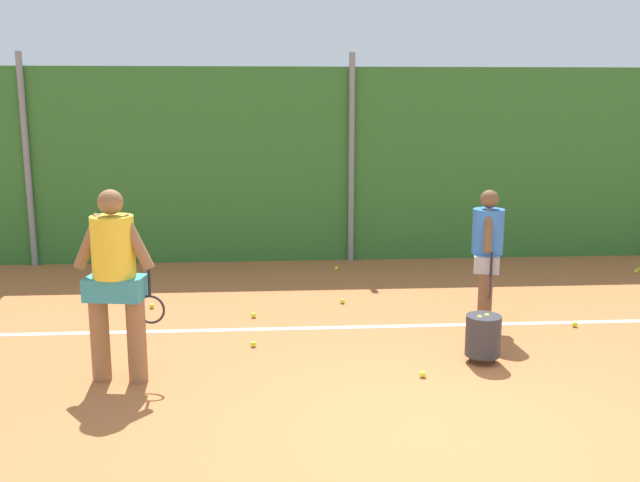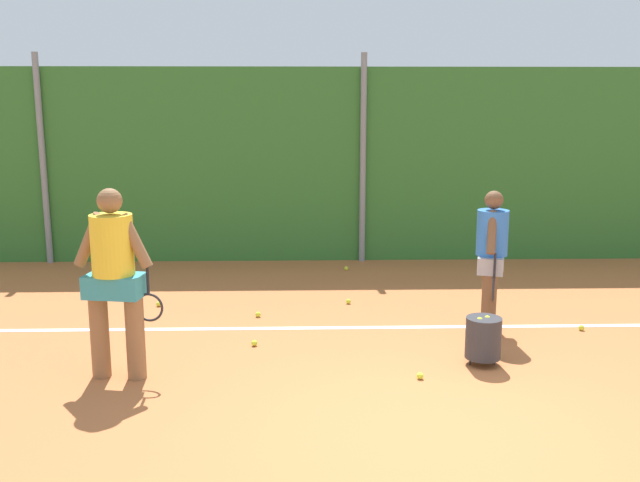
% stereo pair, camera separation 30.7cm
% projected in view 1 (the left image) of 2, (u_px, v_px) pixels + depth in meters
% --- Properties ---
extents(ground_plane, '(27.52, 27.52, 0.00)m').
position_uv_depth(ground_plane, '(396.00, 351.00, 7.64)').
color(ground_plane, '#B76638').
extents(hedge_fence_backdrop, '(17.89, 0.25, 3.16)m').
position_uv_depth(hedge_fence_backdrop, '(350.00, 165.00, 11.79)').
color(hedge_fence_backdrop, '#33702D').
rests_on(hedge_fence_backdrop, ground_plane).
extents(fence_post_left, '(0.10, 0.10, 3.38)m').
position_uv_depth(fence_post_left, '(27.00, 161.00, 11.25)').
color(fence_post_left, gray).
rests_on(fence_post_left, ground_plane).
extents(fence_post_center, '(0.10, 0.10, 3.38)m').
position_uv_depth(fence_post_center, '(351.00, 159.00, 11.60)').
color(fence_post_center, gray).
rests_on(fence_post_center, ground_plane).
extents(court_baseline_paint, '(13.07, 0.10, 0.01)m').
position_uv_depth(court_baseline_paint, '(384.00, 326.00, 8.47)').
color(court_baseline_paint, white).
rests_on(court_baseline_paint, ground_plane).
extents(player_foreground_near, '(0.84, 0.40, 1.85)m').
position_uv_depth(player_foreground_near, '(115.00, 276.00, 6.65)').
color(player_foreground_near, '#8C603D').
rests_on(player_foreground_near, ground_plane).
extents(player_midcourt, '(0.41, 0.76, 1.65)m').
position_uv_depth(player_midcourt, '(487.00, 253.00, 8.18)').
color(player_midcourt, brown).
rests_on(player_midcourt, ground_plane).
extents(ball_hopper, '(0.36, 0.36, 0.51)m').
position_uv_depth(ball_hopper, '(483.00, 335.00, 7.27)').
color(ball_hopper, '#2D2D33').
rests_on(ball_hopper, ground_plane).
extents(tennis_ball_2, '(0.07, 0.07, 0.07)m').
position_uv_depth(tennis_ball_2, '(423.00, 374.00, 6.92)').
color(tennis_ball_2, '#CCDB33').
rests_on(tennis_ball_2, ground_plane).
extents(tennis_ball_4, '(0.07, 0.07, 0.07)m').
position_uv_depth(tennis_ball_4, '(336.00, 268.00, 11.24)').
color(tennis_ball_4, '#CCDB33').
rests_on(tennis_ball_4, ground_plane).
extents(tennis_ball_5, '(0.07, 0.07, 0.07)m').
position_uv_depth(tennis_ball_5, '(254.00, 315.00, 8.80)').
color(tennis_ball_5, '#CCDB33').
rests_on(tennis_ball_5, ground_plane).
extents(tennis_ball_6, '(0.07, 0.07, 0.07)m').
position_uv_depth(tennis_ball_6, '(636.00, 271.00, 11.03)').
color(tennis_ball_6, '#CCDB33').
rests_on(tennis_ball_6, ground_plane).
extents(tennis_ball_7, '(0.07, 0.07, 0.07)m').
position_uv_depth(tennis_ball_7, '(640.00, 269.00, 11.17)').
color(tennis_ball_7, '#CCDB33').
rests_on(tennis_ball_7, ground_plane).
extents(tennis_ball_8, '(0.07, 0.07, 0.07)m').
position_uv_depth(tennis_ball_8, '(342.00, 301.00, 9.42)').
color(tennis_ball_8, '#CCDB33').
rests_on(tennis_ball_8, ground_plane).
extents(tennis_ball_9, '(0.07, 0.07, 0.07)m').
position_uv_depth(tennis_ball_9, '(152.00, 306.00, 9.20)').
color(tennis_ball_9, '#CCDB33').
rests_on(tennis_ball_9, ground_plane).
extents(tennis_ball_10, '(0.07, 0.07, 0.07)m').
position_uv_depth(tennis_ball_10, '(87.00, 290.00, 9.95)').
color(tennis_ball_10, '#CCDB33').
rests_on(tennis_ball_10, ground_plane).
extents(tennis_ball_11, '(0.07, 0.07, 0.07)m').
position_uv_depth(tennis_ball_11, '(575.00, 324.00, 8.45)').
color(tennis_ball_11, '#CCDB33').
rests_on(tennis_ball_11, ground_plane).
extents(tennis_ball_12, '(0.07, 0.07, 0.07)m').
position_uv_depth(tennis_ball_12, '(253.00, 344.00, 7.77)').
color(tennis_ball_12, '#CCDB33').
rests_on(tennis_ball_12, ground_plane).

